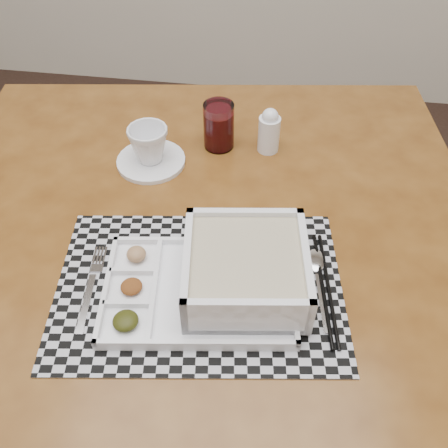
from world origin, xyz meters
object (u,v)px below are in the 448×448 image
(cup, at_px, (149,144))
(juice_glass, at_px, (219,127))
(creamer_bottle, at_px, (269,131))
(serving_tray, at_px, (234,275))
(dining_table, at_px, (204,264))

(cup, xyz_separation_m, juice_glass, (0.14, 0.08, -0.00))
(creamer_bottle, bearing_deg, juice_glass, -179.05)
(serving_tray, bearing_deg, juice_glass, 102.32)
(juice_glass, bearing_deg, serving_tray, -77.68)
(juice_glass, xyz_separation_m, creamer_bottle, (0.11, 0.00, 0.00))
(cup, relative_size, creamer_bottle, 0.82)
(cup, distance_m, creamer_bottle, 0.26)
(dining_table, bearing_deg, cup, 127.10)
(serving_tray, xyz_separation_m, cup, (-0.22, 0.31, 0.01))
(creamer_bottle, bearing_deg, dining_table, -109.07)
(dining_table, xyz_separation_m, juice_glass, (-0.01, 0.28, 0.13))
(dining_table, height_order, cup, cup)
(dining_table, xyz_separation_m, creamer_bottle, (0.10, 0.28, 0.13))
(serving_tray, height_order, juice_glass, juice_glass)
(juice_glass, bearing_deg, cup, -148.90)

